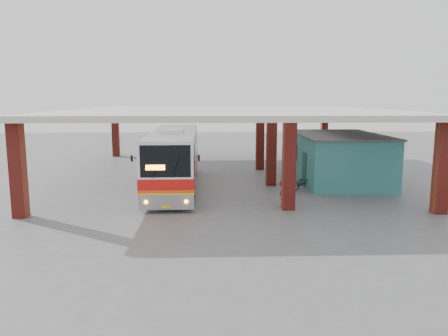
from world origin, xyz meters
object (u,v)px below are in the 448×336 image
motorcycle (304,182)px  red_chair (296,173)px  coach_bus (174,158)px  pedestrian (284,188)px

motorcycle → red_chair: bearing=-22.3°
motorcycle → coach_bus: bearing=63.9°
red_chair → motorcycle: bearing=-87.5°
coach_bus → red_chair: coach_bus is taller
motorcycle → red_chair: 3.88m
coach_bus → pedestrian: size_ratio=7.22×
pedestrian → red_chair: bearing=-133.6°
coach_bus → motorcycle: size_ratio=6.97×
pedestrian → coach_bus: bearing=-66.4°
coach_bus → pedestrian: bearing=-39.2°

